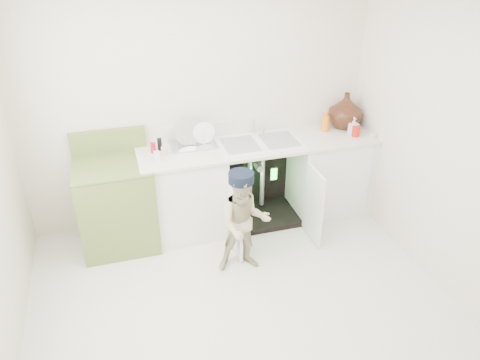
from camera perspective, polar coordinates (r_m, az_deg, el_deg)
The scene contains 5 objects.
ground at distance 4.12m, azimuth 0.14°, elevation -14.79°, with size 3.50×3.50×0.00m, color beige.
room_shell at distance 3.37m, azimuth 0.17°, elevation 0.68°, with size 6.00×5.50×1.26m.
counter_run at distance 4.91m, azimuth 2.82°, elevation 0.27°, with size 2.44×1.02×1.28m.
avocado_stove at distance 4.68m, azimuth -14.76°, elevation -2.73°, with size 0.71×0.65×1.11m.
repair_worker at distance 4.18m, azimuth 0.53°, elevation -5.17°, with size 0.71×0.62×0.99m.
Camera 1 is at (-0.84, -2.84, 2.86)m, focal length 35.00 mm.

